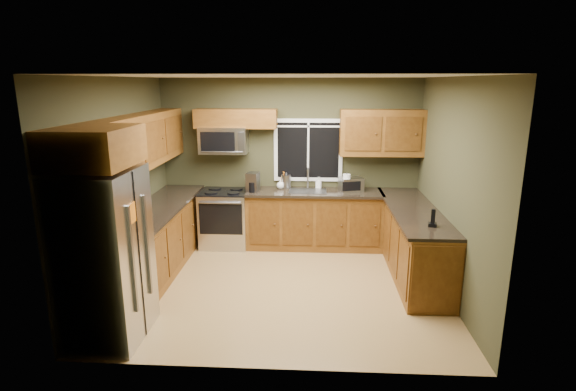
# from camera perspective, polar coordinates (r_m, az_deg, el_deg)

# --- Properties ---
(floor) EXTENTS (4.20, 4.20, 0.00)m
(floor) POSITION_cam_1_polar(r_m,az_deg,el_deg) (6.11, -0.66, -11.33)
(floor) COLOR #9A7644
(floor) RESTS_ON ground
(ceiling) EXTENTS (4.20, 4.20, 0.00)m
(ceiling) POSITION_cam_1_polar(r_m,az_deg,el_deg) (5.51, -0.75, 14.90)
(ceiling) COLOR white
(ceiling) RESTS_ON back_wall
(back_wall) EXTENTS (4.20, 0.00, 4.20)m
(back_wall) POSITION_cam_1_polar(r_m,az_deg,el_deg) (7.42, 0.24, 4.27)
(back_wall) COLOR #37361F
(back_wall) RESTS_ON ground
(front_wall) EXTENTS (4.20, 0.00, 4.20)m
(front_wall) POSITION_cam_1_polar(r_m,az_deg,el_deg) (3.93, -2.48, -4.90)
(front_wall) COLOR #37361F
(front_wall) RESTS_ON ground
(left_wall) EXTENTS (0.00, 3.60, 3.60)m
(left_wall) POSITION_cam_1_polar(r_m,az_deg,el_deg) (6.16, -20.58, 1.27)
(left_wall) COLOR #37361F
(left_wall) RESTS_ON ground
(right_wall) EXTENTS (0.00, 3.60, 3.60)m
(right_wall) POSITION_cam_1_polar(r_m,az_deg,el_deg) (5.90, 20.09, 0.77)
(right_wall) COLOR #37361F
(right_wall) RESTS_ON ground
(window) EXTENTS (1.12, 0.03, 1.02)m
(window) POSITION_cam_1_polar(r_m,az_deg,el_deg) (7.36, 2.58, 5.77)
(window) COLOR white
(window) RESTS_ON back_wall
(base_cabinets_left) EXTENTS (0.60, 2.65, 0.90)m
(base_cabinets_left) POSITION_cam_1_polar(r_m,az_deg,el_deg) (6.72, -15.96, -5.31)
(base_cabinets_left) COLOR brown
(base_cabinets_left) RESTS_ON ground
(countertop_left) EXTENTS (0.65, 2.65, 0.04)m
(countertop_left) POSITION_cam_1_polar(r_m,az_deg,el_deg) (6.57, -16.03, -1.46)
(countertop_left) COLOR black
(countertop_left) RESTS_ON base_cabinets_left
(base_cabinets_back) EXTENTS (2.17, 0.60, 0.90)m
(base_cabinets_back) POSITION_cam_1_polar(r_m,az_deg,el_deg) (7.33, 3.36, -3.13)
(base_cabinets_back) COLOR brown
(base_cabinets_back) RESTS_ON ground
(countertop_back) EXTENTS (2.17, 0.65, 0.04)m
(countertop_back) POSITION_cam_1_polar(r_m,az_deg,el_deg) (7.18, 3.41, 0.40)
(countertop_back) COLOR black
(countertop_back) RESTS_ON base_cabinets_back
(base_cabinets_peninsula) EXTENTS (0.60, 2.52, 0.90)m
(base_cabinets_peninsula) POSITION_cam_1_polar(r_m,az_deg,el_deg) (6.58, 15.58, -5.71)
(base_cabinets_peninsula) COLOR brown
(base_cabinets_peninsula) RESTS_ON ground
(countertop_peninsula) EXTENTS (0.65, 2.50, 0.04)m
(countertop_peninsula) POSITION_cam_1_polar(r_m,az_deg,el_deg) (6.44, 15.63, -1.76)
(countertop_peninsula) COLOR black
(countertop_peninsula) RESTS_ON base_cabinets_peninsula
(upper_cabinets_left) EXTENTS (0.33, 2.65, 0.72)m
(upper_cabinets_left) POSITION_cam_1_polar(r_m,az_deg,el_deg) (6.45, -17.96, 6.64)
(upper_cabinets_left) COLOR brown
(upper_cabinets_left) RESTS_ON left_wall
(upper_cabinets_back_left) EXTENTS (1.30, 0.33, 0.30)m
(upper_cabinets_back_left) POSITION_cam_1_polar(r_m,az_deg,el_deg) (7.26, -6.64, 9.68)
(upper_cabinets_back_left) COLOR brown
(upper_cabinets_back_left) RESTS_ON back_wall
(upper_cabinets_back_right) EXTENTS (1.30, 0.33, 0.72)m
(upper_cabinets_back_right) POSITION_cam_1_polar(r_m,az_deg,el_deg) (7.25, 11.80, 7.81)
(upper_cabinets_back_right) COLOR brown
(upper_cabinets_back_right) RESTS_ON back_wall
(upper_cabinet_over_fridge) EXTENTS (0.72, 0.90, 0.38)m
(upper_cabinet_over_fridge) POSITION_cam_1_polar(r_m,az_deg,el_deg) (4.74, -23.49, 5.70)
(upper_cabinet_over_fridge) COLOR brown
(upper_cabinet_over_fridge) RESTS_ON left_wall
(refrigerator) EXTENTS (0.74, 0.90, 1.80)m
(refrigerator) POSITION_cam_1_polar(r_m,az_deg,el_deg) (5.01, -22.20, -7.16)
(refrigerator) COLOR #B7B7BC
(refrigerator) RESTS_ON ground
(range) EXTENTS (0.76, 0.69, 0.94)m
(range) POSITION_cam_1_polar(r_m,az_deg,el_deg) (7.43, -8.02, -2.85)
(range) COLOR #B7B7BC
(range) RESTS_ON ground
(microwave) EXTENTS (0.76, 0.41, 0.42)m
(microwave) POSITION_cam_1_polar(r_m,az_deg,el_deg) (7.30, -8.16, 6.97)
(microwave) COLOR #B7B7BC
(microwave) RESTS_ON back_wall
(sink) EXTENTS (0.60, 0.42, 0.36)m
(sink) POSITION_cam_1_polar(r_m,az_deg,el_deg) (7.19, 2.50, 0.69)
(sink) COLOR slate
(sink) RESTS_ON countertop_back
(toaster_oven) EXTENTS (0.41, 0.36, 0.22)m
(toaster_oven) POSITION_cam_1_polar(r_m,az_deg,el_deg) (7.22, 8.00, 1.41)
(toaster_oven) COLOR #B7B7BC
(toaster_oven) RESTS_ON countertop_back
(coffee_maker) EXTENTS (0.21, 0.27, 0.30)m
(coffee_maker) POSITION_cam_1_polar(r_m,az_deg,el_deg) (7.16, -4.48, 1.65)
(coffee_maker) COLOR slate
(coffee_maker) RESTS_ON countertop_back
(kettle) EXTENTS (0.18, 0.18, 0.27)m
(kettle) POSITION_cam_1_polar(r_m,az_deg,el_deg) (7.33, -0.22, 1.88)
(kettle) COLOR #B7B7BC
(kettle) RESTS_ON countertop_back
(paper_towel_roll) EXTENTS (0.16, 0.16, 0.31)m
(paper_towel_roll) POSITION_cam_1_polar(r_m,az_deg,el_deg) (7.16, 7.42, 1.59)
(paper_towel_roll) COLOR white
(paper_towel_roll) RESTS_ON countertop_back
(soap_bottle_a) EXTENTS (0.13, 0.13, 0.27)m
(soap_bottle_a) POSITION_cam_1_polar(r_m,az_deg,el_deg) (7.38, -0.54, 2.02)
(soap_bottle_a) COLOR orange
(soap_bottle_a) RESTS_ON countertop_back
(soap_bottle_b) EXTENTS (0.10, 0.10, 0.18)m
(soap_bottle_b) POSITION_cam_1_polar(r_m,az_deg,el_deg) (7.37, 3.92, 1.65)
(soap_bottle_b) COLOR white
(soap_bottle_b) RESTS_ON countertop_back
(soap_bottle_c) EXTENTS (0.16, 0.16, 0.16)m
(soap_bottle_c) POSITION_cam_1_polar(r_m,az_deg,el_deg) (7.31, -0.98, 1.47)
(soap_bottle_c) COLOR white
(soap_bottle_c) RESTS_ON countertop_back
(cordless_phone) EXTENTS (0.12, 0.12, 0.22)m
(cordless_phone) POSITION_cam_1_polar(r_m,az_deg,el_deg) (5.69, 17.90, -3.13)
(cordless_phone) COLOR black
(cordless_phone) RESTS_ON countertop_peninsula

